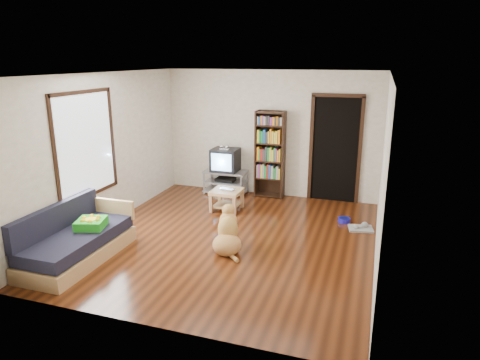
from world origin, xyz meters
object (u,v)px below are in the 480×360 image
(green_cushion, at_px, (91,223))
(crt_tv, at_px, (226,159))
(bookshelf, at_px, (270,150))
(sofa, at_px, (76,242))
(grey_rag, at_px, (361,228))
(laptop, at_px, (226,190))
(dog_bowl, at_px, (344,220))
(dog, at_px, (228,234))
(tv_stand, at_px, (226,181))
(coffee_table, at_px, (227,196))

(green_cushion, bearing_deg, crt_tv, 59.39)
(bookshelf, distance_m, sofa, 4.26)
(grey_rag, height_order, bookshelf, bookshelf)
(laptop, bearing_deg, dog_bowl, 11.05)
(crt_tv, bearing_deg, laptop, -69.64)
(grey_rag, relative_size, sofa, 0.22)
(grey_rag, relative_size, crt_tv, 0.69)
(laptop, height_order, crt_tv, crt_tv)
(green_cushion, relative_size, dog_bowl, 1.78)
(bookshelf, bearing_deg, crt_tv, -175.68)
(green_cushion, height_order, sofa, sofa)
(bookshelf, height_order, dog, bookshelf)
(crt_tv, xyz_separation_m, dog, (1.00, -2.68, -0.49))
(laptop, bearing_deg, tv_stand, 119.95)
(laptop, height_order, dog_bowl, laptop)
(laptop, distance_m, bookshelf, 1.38)
(coffee_table, bearing_deg, laptop, -90.00)
(grey_rag, bearing_deg, coffee_table, 175.26)
(dog_bowl, bearing_deg, crt_tv, 159.53)
(dog_bowl, bearing_deg, tv_stand, 159.96)
(tv_stand, distance_m, crt_tv, 0.47)
(bookshelf, bearing_deg, grey_rag, -33.55)
(green_cushion, relative_size, tv_stand, 0.44)
(sofa, bearing_deg, grey_rag, 32.17)
(dog_bowl, height_order, coffee_table, coffee_table)
(tv_stand, distance_m, dog, 2.84)
(tv_stand, relative_size, crt_tv, 1.55)
(green_cushion, relative_size, sofa, 0.22)
(laptop, bearing_deg, crt_tv, 119.55)
(dog, bearing_deg, sofa, -153.68)
(laptop, height_order, tv_stand, tv_stand)
(crt_tv, bearing_deg, green_cushion, -103.87)
(dog_bowl, relative_size, dog, 0.28)
(tv_stand, height_order, crt_tv, crt_tv)
(green_cushion, relative_size, crt_tv, 0.68)
(dog_bowl, height_order, grey_rag, dog_bowl)
(tv_stand, bearing_deg, bookshelf, 5.63)
(coffee_table, distance_m, dog, 1.78)
(laptop, distance_m, crt_tv, 1.16)
(green_cushion, xyz_separation_m, dog_bowl, (3.45, 2.47, -0.45))
(grey_rag, bearing_deg, dog, -142.43)
(coffee_table, xyz_separation_m, dog, (0.62, -1.66, -0.03))
(green_cushion, distance_m, dog, 2.02)
(dog_bowl, relative_size, grey_rag, 0.55)
(tv_stand, xyz_separation_m, bookshelf, (0.95, 0.09, 0.73))
(grey_rag, relative_size, bookshelf, 0.22)
(laptop, xyz_separation_m, dog, (0.62, -1.63, -0.16))
(dog, bearing_deg, dog_bowl, 46.96)
(tv_stand, xyz_separation_m, crt_tv, (0.00, 0.02, 0.47))
(bookshelf, height_order, sofa, bookshelf)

